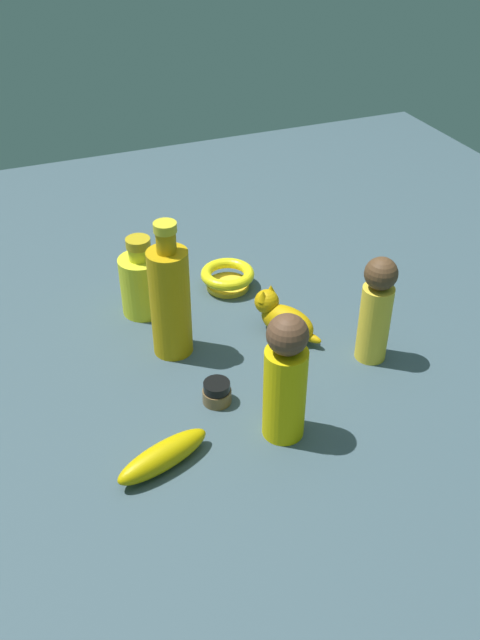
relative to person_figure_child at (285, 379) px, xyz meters
name	(u,v)px	position (x,y,z in m)	size (l,w,h in m)	color
ground	(240,349)	(0.22, -0.02, -0.11)	(2.00, 2.00, 0.00)	#384C56
person_figure_child	(285,379)	(0.00, 0.00, 0.00)	(0.09, 0.09, 0.22)	#E2C009
cat_figurine	(283,317)	(0.23, -0.11, -0.07)	(0.13, 0.10, 0.09)	#C29108
bottle_tall	(170,299)	(0.26, 0.10, 0.00)	(0.07, 0.07, 0.26)	#C2920B
person_figure_adult	(376,309)	(0.11, -0.22, -0.01)	(0.06, 0.06, 0.20)	yellow
nail_polish_jar	(217,392)	(0.10, 0.07, -0.09)	(0.05, 0.05, 0.04)	brown
bowl	(228,277)	(0.42, -0.07, -0.08)	(0.11, 0.11, 0.04)	yellow
bottle_short	(142,282)	(0.40, 0.11, -0.04)	(0.08, 0.08, 0.16)	yellow
banana	(163,456)	(0.00, 0.19, -0.09)	(0.16, 0.04, 0.04)	#C6A506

